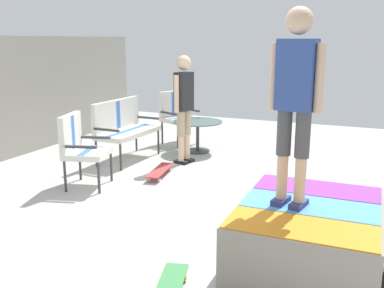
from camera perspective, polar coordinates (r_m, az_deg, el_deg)
The scene contains 9 objects.
ground_plane at distance 5.64m, azimuth 1.96°, elevation -8.13°, with size 12.00×12.00×0.10m, color #B2B2AD.
skate_ramp at distance 4.29m, azimuth 15.17°, elevation -11.09°, with size 1.57×1.98×0.55m.
patio_bench at distance 7.57m, azimuth -8.93°, elevation 2.55°, with size 1.27×0.61×1.02m.
patio_chair_near_house at distance 8.74m, azimuth -2.02°, elevation 4.14°, with size 0.79×0.75×1.02m.
patio_chair_by_wall at distance 6.28m, azimuth -14.31°, elevation 0.06°, with size 0.75×0.70×1.02m.
patio_table at distance 8.03m, azimuth 0.74°, elevation 1.81°, with size 0.90×0.90×0.57m.
person_watching at distance 7.21m, azimuth -1.05°, elevation 5.61°, with size 0.47×0.29×1.77m.
person_skater at distance 3.91m, azimuth 13.23°, elevation 6.40°, with size 0.29×0.47×1.73m.
skateboard_by_bench at distance 6.69m, azimuth -4.15°, elevation -3.44°, with size 0.82×0.33×0.10m.
Camera 1 is at (-4.89, -1.90, 2.02)m, focal length 41.32 mm.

